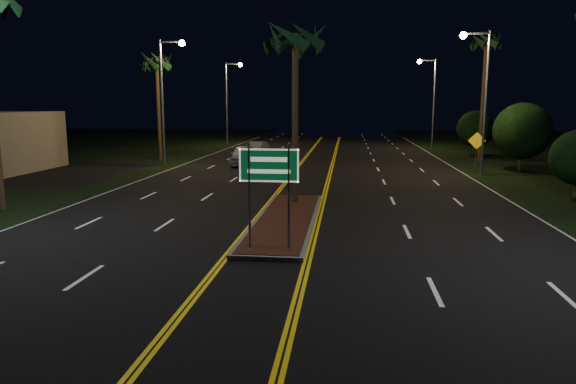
# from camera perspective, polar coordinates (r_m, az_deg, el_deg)

# --- Properties ---
(ground) EXTENTS (120.00, 120.00, 0.00)m
(ground) POSITION_cam_1_polar(r_m,az_deg,el_deg) (13.23, -3.92, -10.17)
(ground) COLOR black
(ground) RESTS_ON ground
(median_island) EXTENTS (2.25, 10.25, 0.17)m
(median_island) POSITION_cam_1_polar(r_m,az_deg,el_deg) (19.86, -0.26, -3.12)
(median_island) COLOR gray
(median_island) RESTS_ON ground
(highway_sign) EXTENTS (1.80, 0.08, 3.20)m
(highway_sign) POSITION_cam_1_polar(r_m,az_deg,el_deg) (15.34, -2.13, 1.87)
(highway_sign) COLOR gray
(highway_sign) RESTS_ON ground
(streetlight_left_mid) EXTENTS (1.91, 0.44, 9.00)m
(streetlight_left_mid) POSITION_cam_1_polar(r_m,az_deg,el_deg) (38.48, -13.30, 11.18)
(streetlight_left_mid) COLOR gray
(streetlight_left_mid) RESTS_ON ground
(streetlight_left_far) EXTENTS (1.91, 0.44, 9.00)m
(streetlight_left_far) POSITION_cam_1_polar(r_m,az_deg,el_deg) (57.71, -6.48, 10.80)
(streetlight_left_far) COLOR gray
(streetlight_left_far) RESTS_ON ground
(streetlight_right_mid) EXTENTS (1.91, 0.44, 9.00)m
(streetlight_right_mid) POSITION_cam_1_polar(r_m,az_deg,el_deg) (35.24, 20.60, 10.99)
(streetlight_right_mid) COLOR gray
(streetlight_right_mid) RESTS_ON ground
(streetlight_right_far) EXTENTS (1.91, 0.44, 9.00)m
(streetlight_right_far) POSITION_cam_1_polar(r_m,az_deg,el_deg) (54.87, 15.55, 10.57)
(streetlight_right_far) COLOR gray
(streetlight_right_far) RESTS_ON ground
(palm_median) EXTENTS (2.40, 2.40, 8.30)m
(palm_median) POSITION_cam_1_polar(r_m,az_deg,el_deg) (23.01, 0.81, 16.65)
(palm_median) COLOR #382819
(palm_median) RESTS_ON ground
(palm_left_far) EXTENTS (2.40, 2.40, 8.80)m
(palm_left_far) POSITION_cam_1_polar(r_m,az_deg,el_deg) (43.09, -14.39, 13.74)
(palm_left_far) COLOR #382819
(palm_left_far) RESTS_ON ground
(palm_right_far) EXTENTS (2.40, 2.40, 10.30)m
(palm_right_far) POSITION_cam_1_polar(r_m,az_deg,el_deg) (43.76, 21.18, 15.17)
(palm_right_far) COLOR #382819
(palm_right_far) RESTS_ON ground
(shrub_mid) EXTENTS (3.78, 3.78, 4.62)m
(shrub_mid) POSITION_cam_1_polar(r_m,az_deg,el_deg) (38.11, 24.59, 6.18)
(shrub_mid) COLOR #382819
(shrub_mid) RESTS_ON ground
(shrub_far) EXTENTS (3.24, 3.24, 3.96)m
(shrub_far) POSITION_cam_1_polar(r_m,az_deg,el_deg) (49.63, 20.10, 6.63)
(shrub_far) COLOR #382819
(shrub_far) RESTS_ON ground
(car_near) EXTENTS (2.78, 5.40, 1.73)m
(car_near) POSITION_cam_1_polar(r_m,az_deg,el_deg) (38.59, -5.00, 4.27)
(car_near) COLOR silver
(car_near) RESTS_ON ground
(car_far) EXTENTS (2.42, 4.50, 1.43)m
(car_far) POSITION_cam_1_polar(r_m,az_deg,el_deg) (45.76, -3.54, 4.95)
(car_far) COLOR #B4B7BE
(car_far) RESTS_ON ground
(warning_sign) EXTENTS (1.07, 0.43, 2.70)m
(warning_sign) POSITION_cam_1_polar(r_m,az_deg,el_deg) (36.16, 20.21, 4.80)
(warning_sign) COLOR gray
(warning_sign) RESTS_ON ground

